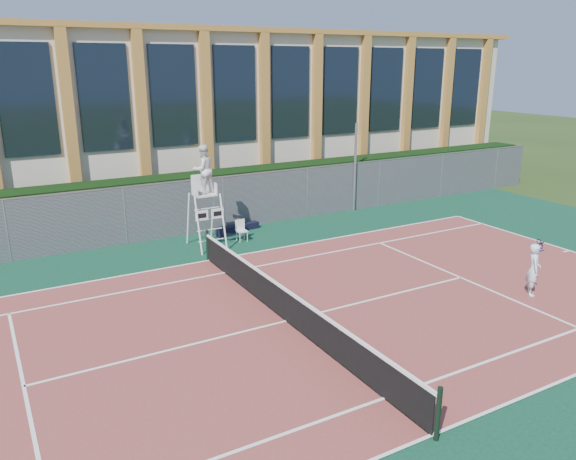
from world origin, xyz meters
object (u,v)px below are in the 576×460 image
steel_pole (355,168)px  umpire_chair (203,172)px  plastic_chair (241,229)px  tennis_player (534,269)px

steel_pole → umpire_chair: 8.18m
umpire_chair → plastic_chair: 2.74m
umpire_chair → tennis_player: (6.70, -9.04, -2.01)m
plastic_chair → tennis_player: (5.26, -9.03, 0.32)m
tennis_player → steel_pole: bearing=83.2°
steel_pole → plastic_chair: size_ratio=4.84×
steel_pole → plastic_chair: bearing=-165.8°
umpire_chair → tennis_player: umpire_chair is taller
plastic_chair → tennis_player: 10.46m
steel_pole → tennis_player: 10.83m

